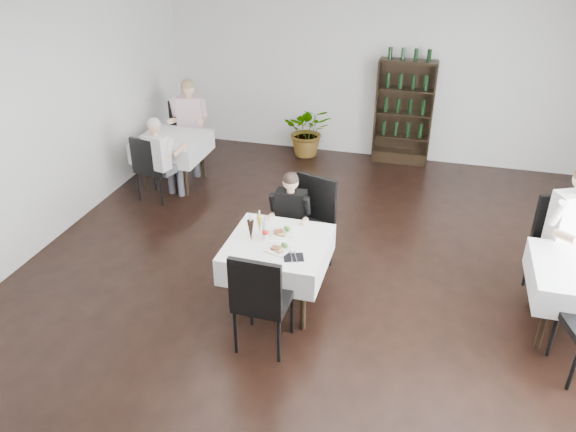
# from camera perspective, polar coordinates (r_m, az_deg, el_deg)

# --- Properties ---
(room_shell) EXTENTS (9.00, 9.00, 9.00)m
(room_shell) POSITION_cam_1_polar(r_m,az_deg,el_deg) (5.40, 1.94, 3.59)
(room_shell) COLOR black
(room_shell) RESTS_ON ground
(wine_shelf) EXTENTS (0.90, 0.28, 1.75)m
(wine_shelf) POSITION_cam_1_polar(r_m,az_deg,el_deg) (9.55, 11.66, 10.13)
(wine_shelf) COLOR black
(wine_shelf) RESTS_ON ground
(main_table) EXTENTS (1.03, 1.03, 0.77)m
(main_table) POSITION_cam_1_polar(r_m,az_deg,el_deg) (5.89, -1.04, -3.85)
(main_table) COLOR black
(main_table) RESTS_ON ground
(left_table) EXTENTS (0.98, 0.98, 0.77)m
(left_table) POSITION_cam_1_polar(r_m,az_deg,el_deg) (8.79, -11.64, 6.94)
(left_table) COLOR black
(left_table) RESTS_ON ground
(potted_tree) EXTENTS (0.91, 0.83, 0.89)m
(potted_tree) POSITION_cam_1_polar(r_m,az_deg,el_deg) (9.79, 2.07, 8.67)
(potted_tree) COLOR #28541C
(potted_tree) RESTS_ON ground
(main_chair_far) EXTENTS (0.64, 0.65, 1.13)m
(main_chair_far) POSITION_cam_1_polar(r_m,az_deg,el_deg) (6.51, 2.26, -0.25)
(main_chair_far) COLOR black
(main_chair_far) RESTS_ON ground
(main_chair_near) EXTENTS (0.51, 0.52, 1.10)m
(main_chair_near) POSITION_cam_1_polar(r_m,az_deg,el_deg) (5.28, -2.81, -8.16)
(main_chair_near) COLOR black
(main_chair_near) RESTS_ON ground
(left_chair_far) EXTENTS (0.60, 0.60, 1.11)m
(left_chair_far) POSITION_cam_1_polar(r_m,az_deg,el_deg) (9.32, -10.51, 8.37)
(left_chair_far) COLOR black
(left_chair_far) RESTS_ON ground
(left_chair_near) EXTENTS (0.52, 0.52, 0.99)m
(left_chair_near) POSITION_cam_1_polar(r_m,az_deg,el_deg) (8.35, -13.70, 5.12)
(left_chair_near) COLOR black
(left_chair_near) RESTS_ON ground
(right_chair_far) EXTENTS (0.67, 0.67, 1.15)m
(right_chair_far) POSITION_cam_1_polar(r_m,az_deg,el_deg) (6.71, 25.97, -2.34)
(right_chair_far) COLOR black
(right_chair_far) RESTS_ON ground
(diner_main) EXTENTS (0.47, 0.47, 1.24)m
(diner_main) POSITION_cam_1_polar(r_m,az_deg,el_deg) (6.40, 0.14, -0.02)
(diner_main) COLOR #414149
(diner_main) RESTS_ON ground
(diner_left_far) EXTENTS (0.62, 0.65, 1.49)m
(diner_left_far) POSITION_cam_1_polar(r_m,az_deg,el_deg) (9.20, -9.98, 9.67)
(diner_left_far) COLOR #414149
(diner_left_far) RESTS_ON ground
(diner_left_near) EXTENTS (0.54, 0.57, 1.30)m
(diner_left_near) POSITION_cam_1_polar(r_m,az_deg,el_deg) (8.21, -12.81, 6.23)
(diner_left_near) COLOR #414149
(diner_left_near) RESTS_ON ground
(plate_far) EXTENTS (0.30, 0.30, 0.07)m
(plate_far) POSITION_cam_1_polar(r_m,az_deg,el_deg) (5.94, -0.60, -1.68)
(plate_far) COLOR white
(plate_far) RESTS_ON main_table
(plate_near) EXTENTS (0.29, 0.29, 0.07)m
(plate_near) POSITION_cam_1_polar(r_m,az_deg,el_deg) (5.66, -0.87, -3.35)
(plate_near) COLOR white
(plate_near) RESTS_ON main_table
(pilsner_dark) EXTENTS (0.07, 0.07, 0.31)m
(pilsner_dark) POSITION_cam_1_polar(r_m,az_deg,el_deg) (5.76, -3.80, -1.52)
(pilsner_dark) COLOR black
(pilsner_dark) RESTS_ON main_table
(pilsner_lager) EXTENTS (0.07, 0.07, 0.29)m
(pilsner_lager) POSITION_cam_1_polar(r_m,az_deg,el_deg) (5.89, -2.90, -0.89)
(pilsner_lager) COLOR gold
(pilsner_lager) RESTS_ON main_table
(coke_bottle) EXTENTS (0.07, 0.07, 0.27)m
(coke_bottle) POSITION_cam_1_polar(r_m,az_deg,el_deg) (5.81, -2.33, -1.42)
(coke_bottle) COLOR silver
(coke_bottle) RESTS_ON main_table
(napkin_cutlery) EXTENTS (0.24, 0.21, 0.02)m
(napkin_cutlery) POSITION_cam_1_polar(r_m,az_deg,el_deg) (5.55, 0.57, -4.20)
(napkin_cutlery) COLOR black
(napkin_cutlery) RESTS_ON main_table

